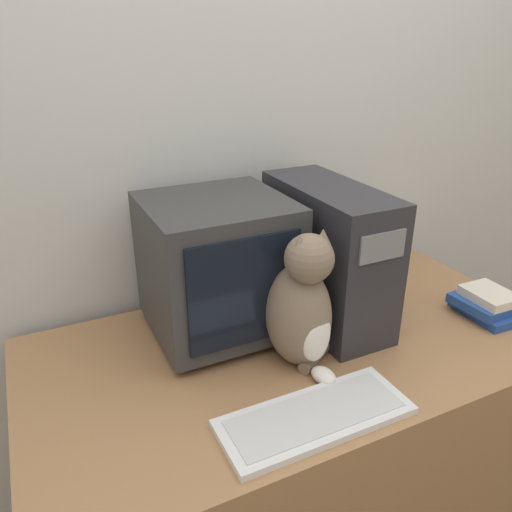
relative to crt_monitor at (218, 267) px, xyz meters
name	(u,v)px	position (x,y,z in m)	size (l,w,h in m)	color
wall_back	(234,143)	(0.18, 0.29, 0.28)	(7.00, 0.05, 2.50)	silver
desk	(297,443)	(0.18, -0.17, -0.59)	(1.55, 0.79, 0.75)	#9E7047
crt_monitor	(218,267)	(0.00, 0.00, 0.00)	(0.39, 0.38, 0.41)	#333333
computer_tower	(327,254)	(0.33, -0.06, 0.00)	(0.20, 0.49, 0.42)	#28282D
keyboard	(315,416)	(0.05, -0.46, -0.20)	(0.46, 0.18, 0.02)	silver
cat	(302,309)	(0.13, -0.25, -0.04)	(0.27, 0.26, 0.39)	#7A6651
book_stack	(485,304)	(0.78, -0.29, -0.17)	(0.15, 0.20, 0.09)	#234793
pen	(259,408)	(-0.05, -0.37, -0.21)	(0.15, 0.02, 0.01)	maroon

